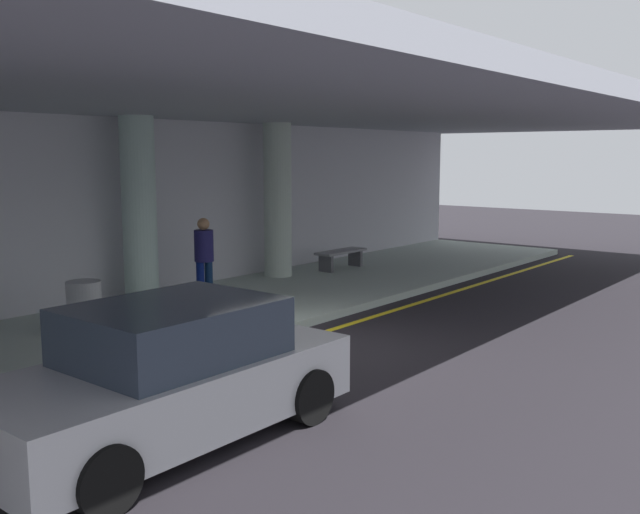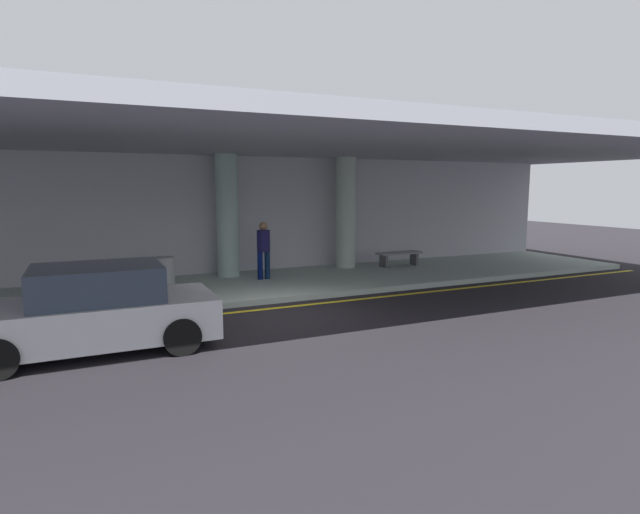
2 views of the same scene
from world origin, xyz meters
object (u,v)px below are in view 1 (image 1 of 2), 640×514
at_px(support_column_far_left, 139,211).
at_px(trash_bin_steel, 84,307).
at_px(car_silver, 169,376).
at_px(bench_metal, 341,255).
at_px(support_column_left_mid, 278,200).
at_px(traveler_with_luggage, 204,254).

bearing_deg(support_column_far_left, trash_bin_steel, -149.50).
xyz_separation_m(car_silver, bench_metal, (9.63, 5.03, -0.21)).
relative_size(support_column_left_mid, car_silver, 0.89).
xyz_separation_m(support_column_left_mid, car_silver, (-7.84, -5.58, -1.26)).
distance_m(traveler_with_luggage, trash_bin_steel, 2.93).
bearing_deg(car_silver, support_column_left_mid, -147.89).
bearing_deg(bench_metal, support_column_far_left, 174.57).
height_order(traveler_with_luggage, bench_metal, traveler_with_luggage).
bearing_deg(support_column_far_left, support_column_left_mid, 0.00).
relative_size(support_column_far_left, traveler_with_luggage, 2.17).
relative_size(car_silver, traveler_with_luggage, 2.44).
height_order(bench_metal, trash_bin_steel, trash_bin_steel).
bearing_deg(bench_metal, car_silver, -152.41).
bearing_deg(traveler_with_luggage, bench_metal, 162.39).
bearing_deg(traveler_with_luggage, support_column_far_left, -72.39).
xyz_separation_m(bench_metal, trash_bin_steel, (-7.86, -0.67, 0.07)).
distance_m(bench_metal, trash_bin_steel, 7.89).
height_order(support_column_far_left, bench_metal, support_column_far_left).
bearing_deg(bench_metal, support_column_left_mid, 162.89).
bearing_deg(support_column_left_mid, bench_metal, -17.11).
relative_size(support_column_left_mid, bench_metal, 2.28).
height_order(traveler_with_luggage, trash_bin_steel, traveler_with_luggage).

